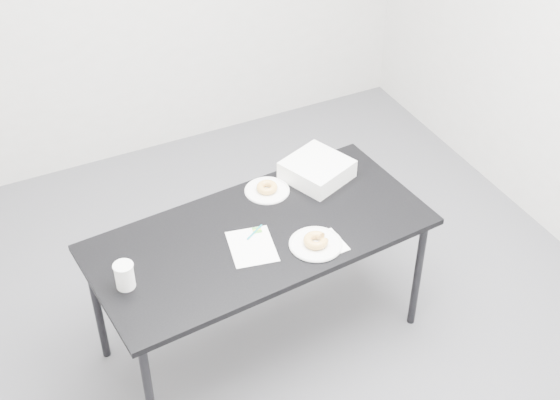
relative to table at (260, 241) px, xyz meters
name	(u,v)px	position (x,y,z in m)	size (l,w,h in m)	color
floor	(265,329)	(0.04, 0.05, -0.71)	(4.00, 4.00, 0.00)	#48474C
table	(260,241)	(0.00, 0.00, 0.00)	(1.75, 0.94, 0.77)	black
scorecard	(252,246)	(-0.08, -0.08, 0.06)	(0.21, 0.27, 0.00)	white
logo_patch	(257,230)	(-0.01, 0.02, 0.06)	(0.04, 0.04, 0.00)	green
pen	(255,232)	(-0.03, 0.01, 0.06)	(0.01, 0.01, 0.12)	#0C7B85
napkin	(325,244)	(0.24, -0.22, 0.06)	(0.18, 0.18, 0.00)	white
plate_near	(316,244)	(0.20, -0.21, 0.07)	(0.26, 0.26, 0.01)	white
donut_near	(316,240)	(0.20, -0.21, 0.09)	(0.12, 0.12, 0.04)	#CD8741
plate_far	(267,191)	(0.17, 0.28, 0.06)	(0.24, 0.24, 0.01)	white
donut_far	(267,187)	(0.17, 0.28, 0.08)	(0.11, 0.11, 0.04)	#CD8741
coffee_cup	(125,276)	(-0.70, -0.07, 0.12)	(0.09, 0.09, 0.13)	white
cup_lid	(297,170)	(0.39, 0.37, 0.06)	(0.10, 0.10, 0.01)	white
bakery_box	(317,170)	(0.47, 0.27, 0.11)	(0.30, 0.30, 0.10)	white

